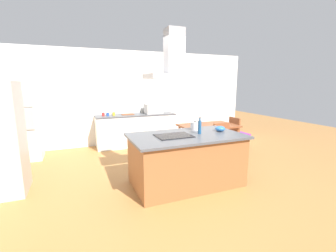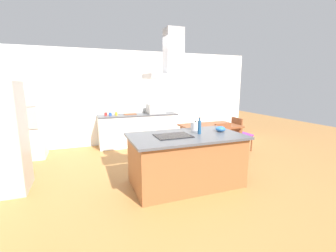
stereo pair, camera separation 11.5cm
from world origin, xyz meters
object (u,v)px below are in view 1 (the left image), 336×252
Objects in this scene: chair_at_right_end at (237,131)px; range_hood at (174,63)px; dining_table at (208,128)px; wall_oven_stack at (22,113)px; chair_facing_island at (224,140)px; cutting_board at (128,114)px; cooktop at (174,136)px; coffee_mug_yellow at (114,114)px; tea_kettle at (195,126)px; coffee_mug_blue at (108,114)px; mixing_bowl at (220,129)px; olive_oil_bottle at (200,127)px; coffee_mug_red at (103,114)px; countertop_microwave at (154,109)px.

chair_at_right_end is 0.99× the size of range_hood.
dining_table is at bearing 41.38° from range_hood.
chair_facing_island is (4.21, -1.95, -0.59)m from wall_oven_stack.
cutting_board is 2.83m from chair_facing_island.
cooktop reaches higher than chair_at_right_end.
dining_table is 1.56× the size of range_hood.
cutting_board is at bearing 137.22° from dining_table.
coffee_mug_yellow is 0.40m from cutting_board.
tea_kettle is 2.80m from coffee_mug_yellow.
coffee_mug_blue is at bearing 146.24° from dining_table.
cooktop is at bearing -178.51° from mixing_bowl.
coffee_mug_red is (-1.31, 2.93, -0.08)m from olive_oil_bottle.
range_hood is at bearing -87.28° from cutting_board.
tea_kettle reaches higher than coffee_mug_yellow.
cutting_board is at bearing 102.23° from olive_oil_bottle.
dining_table is at bearing 90.00° from chair_facing_island.
dining_table is at bearing -58.43° from countertop_microwave.
tea_kettle is 0.25× the size of chair_facing_island.
coffee_mug_red is at bearing 178.38° from countertop_microwave.
olive_oil_bottle reaches higher than coffee_mug_red.
coffee_mug_blue is 0.57m from cutting_board.
coffee_mug_blue is 2.72m from dining_table.
cooktop reaches higher than chair_facing_island.
range_hood is (-0.62, -2.88, 1.06)m from countertop_microwave.
cooktop is 6.67× the size of coffee_mug_yellow.
chair_facing_island is at bearing -66.88° from countertop_microwave.
cutting_board is (-0.14, 2.93, 0.00)m from cooktop.
coffee_mug_yellow is at bearing 153.07° from chair_at_right_end.
olive_oil_bottle is at bearing -127.51° from dining_table.
range_hood reaches higher than coffee_mug_yellow.
olive_oil_bottle is 0.59× the size of countertop_microwave.
cooktop is 0.51m from olive_oil_bottle.
wall_oven_stack is at bearing 135.10° from cooktop.
dining_table is (2.37, -1.55, -0.28)m from coffee_mug_red.
coffee_mug_red is (-0.82, 2.92, 0.04)m from cooktop.
tea_kettle is 2.85m from coffee_mug_blue.
mixing_bowl is at bearing -35.99° from wall_oven_stack.
range_hood is at bearing -138.62° from dining_table.
coffee_mug_red is at bearing 136.83° from chair_facing_island.
tea_kettle reaches higher than dining_table.
dining_table is at bearing -42.78° from cutting_board.
coffee_mug_yellow is (-1.13, 2.56, -0.03)m from tea_kettle.
mixing_bowl is 0.21× the size of chair_at_right_end.
chair_facing_island is (2.37, -2.22, -0.44)m from coffee_mug_red.
countertop_microwave is 0.77m from cutting_board.
cooktop is 0.96m from mixing_bowl.
coffee_mug_red is at bearing 105.59° from range_hood.
dining_table is (1.05, 1.37, -0.36)m from olive_oil_bottle.
countertop_microwave reaches higher than chair_facing_island.
coffee_mug_yellow reaches higher than cutting_board.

